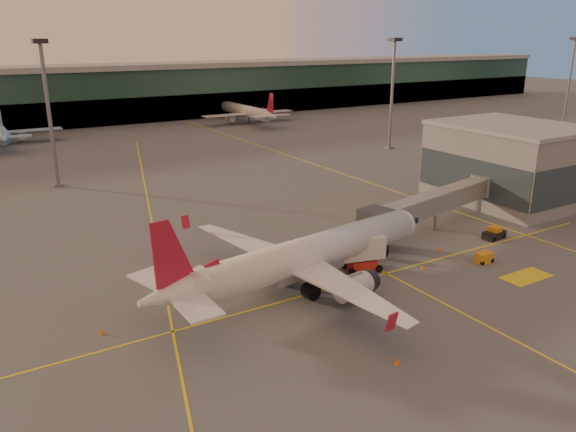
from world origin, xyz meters
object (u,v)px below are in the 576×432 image
catering_truck (361,251)px  gpu_cart (484,258)px  pushback_tug (494,234)px  main_airplane (302,258)px

catering_truck → gpu_cart: (14.26, -5.88, -1.80)m
catering_truck → pushback_tug: (22.17, -0.88, -1.75)m
main_airplane → pushback_tug: main_airplane is taller
main_airplane → gpu_cart: (22.71, -5.24, -2.99)m
main_airplane → catering_truck: bearing=-4.1°
catering_truck → pushback_tug: bearing=11.9°
main_airplane → gpu_cart: main_airplane is taller
catering_truck → gpu_cart: size_ratio=2.66×
pushback_tug → catering_truck: bearing=171.8°
main_airplane → pushback_tug: (30.62, -0.25, -2.94)m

